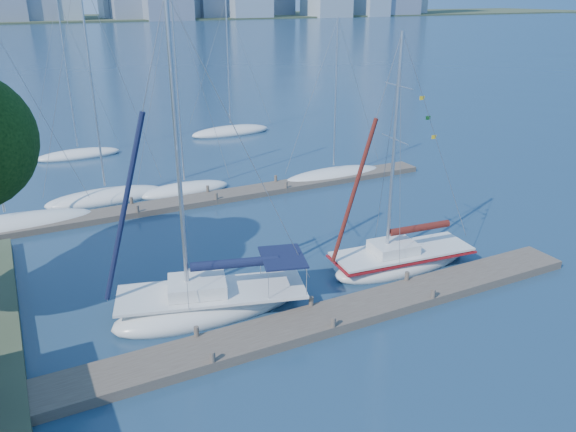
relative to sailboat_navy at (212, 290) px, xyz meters
name	(u,v)px	position (x,y,z in m)	size (l,w,h in m)	color
ground	(322,324)	(3.64, -2.96, -1.03)	(700.00, 700.00, 0.00)	navy
near_dock	(322,320)	(3.64, -2.96, -0.83)	(26.00, 2.00, 0.40)	#51453B
far_dock	(227,196)	(5.64, 13.04, -0.85)	(30.00, 1.80, 0.36)	#51453B
far_shore	(10,20)	(3.64, 317.04, -1.03)	(800.00, 100.00, 1.50)	#38472D
sailboat_navy	(212,290)	(0.00, 0.00, 0.00)	(8.86, 4.94, 13.29)	silver
sailboat_maroon	(402,249)	(9.74, -0.21, -0.08)	(7.73, 3.18, 11.66)	silver
bg_boat_0	(7,225)	(-7.46, 13.67, -0.75)	(9.75, 3.76, 14.46)	silver
bg_boat_1	(106,197)	(-1.53, 16.11, -0.74)	(7.79, 3.14, 14.68)	silver
bg_boat_2	(185,189)	(3.52, 15.36, -0.77)	(6.42, 3.50, 13.49)	silver
bg_boat_4	(333,175)	(14.19, 13.59, -0.79)	(7.92, 2.28, 11.49)	silver
bg_boat_6	(79,154)	(-1.65, 27.97, -0.78)	(6.73, 2.34, 12.75)	silver
bg_boat_7	(231,131)	(12.57, 29.94, -0.76)	(8.09, 5.03, 12.44)	silver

